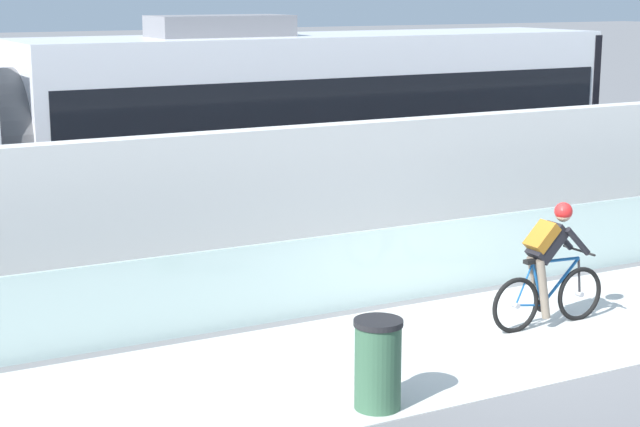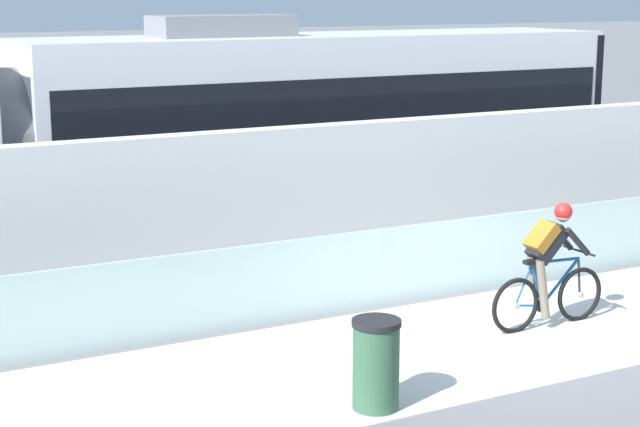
# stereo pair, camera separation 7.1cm
# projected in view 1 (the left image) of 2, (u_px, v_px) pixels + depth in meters

# --- Properties ---
(ground_plane) EXTENTS (200.00, 200.00, 0.00)m
(ground_plane) POSITION_uv_depth(u_px,v_px,m) (509.00, 334.00, 13.06)
(ground_plane) COLOR slate
(bike_path_deck) EXTENTS (32.00, 3.20, 0.01)m
(bike_path_deck) POSITION_uv_depth(u_px,v_px,m) (509.00, 333.00, 13.06)
(bike_path_deck) COLOR beige
(bike_path_deck) RESTS_ON ground
(glass_parapet) EXTENTS (32.00, 0.05, 1.06)m
(glass_parapet) POSITION_uv_depth(u_px,v_px,m) (427.00, 260.00, 14.54)
(glass_parapet) COLOR #ADC6C1
(glass_parapet) RESTS_ON ground
(concrete_barrier_wall) EXTENTS (32.00, 0.36, 2.28)m
(concrete_barrier_wall) POSITION_uv_depth(u_px,v_px,m) (362.00, 196.00, 15.96)
(concrete_barrier_wall) COLOR silver
(concrete_barrier_wall) RESTS_ON ground
(tram_rail_near) EXTENTS (32.00, 0.08, 0.01)m
(tram_rail_near) POSITION_uv_depth(u_px,v_px,m) (289.00, 235.00, 18.33)
(tram_rail_near) COLOR #595654
(tram_rail_near) RESTS_ON ground
(tram_rail_far) EXTENTS (32.00, 0.08, 0.01)m
(tram_rail_far) POSITION_uv_depth(u_px,v_px,m) (255.00, 219.00, 19.56)
(tram_rail_far) COLOR #595654
(tram_rail_far) RESTS_ON ground
(tram) EXTENTS (22.56, 2.54, 3.81)m
(tram) POSITION_uv_depth(u_px,v_px,m) (1.00, 142.00, 16.35)
(tram) COLOR silver
(tram) RESTS_ON ground
(cyclist_on_bike) EXTENTS (1.77, 0.58, 1.61)m
(cyclist_on_bike) POSITION_uv_depth(u_px,v_px,m) (549.00, 266.00, 13.17)
(cyclist_on_bike) COLOR black
(cyclist_on_bike) RESTS_ON ground
(trash_bin) EXTENTS (0.51, 0.51, 0.96)m
(trash_bin) POSITION_uv_depth(u_px,v_px,m) (378.00, 364.00, 10.62)
(trash_bin) COLOR #33593F
(trash_bin) RESTS_ON ground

